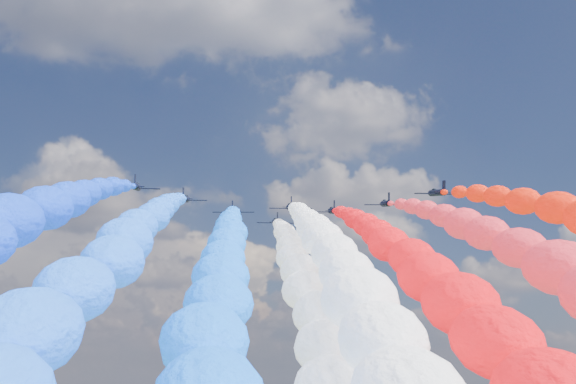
{
  "coord_description": "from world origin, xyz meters",
  "views": [
    {
      "loc": [
        -8.22,
        -135.83,
        63.38
      ],
      "look_at": [
        0.0,
        4.0,
        98.1
      ],
      "focal_mm": 47.09,
      "sensor_mm": 36.0,
      "label": 1
    }
  ],
  "objects": [
    {
      "name": "trail_3",
      "position": [
        0.68,
        -55.09,
        75.07
      ],
      "size": [
        6.61,
        124.33,
        46.66
      ],
      "primitive_type": null,
      "color": "white"
    },
    {
      "name": "jet_5",
      "position": [
        9.33,
        11.1,
        96.1
      ],
      "size": [
        8.46,
        11.48,
        4.75
      ],
      "primitive_type": null,
      "rotation": [
        0.22,
        0.0,
        -0.02
      ],
      "color": "black"
    },
    {
      "name": "jet_4",
      "position": [
        -1.49,
        22.61,
        96.1
      ],
      "size": [
        8.6,
        11.58,
        4.75
      ],
      "primitive_type": null,
      "rotation": [
        0.22,
        0.0,
        0.03
      ],
      "color": "black"
    },
    {
      "name": "jet_3",
      "position": [
        0.68,
        8.35,
        96.1
      ],
      "size": [
        8.31,
        11.37,
        4.75
      ],
      "primitive_type": null,
      "rotation": [
        0.22,
        0.0,
        -0.01
      ],
      "color": "black"
    },
    {
      "name": "trail_0",
      "position": [
        -27.26,
        -69.56,
        75.07
      ],
      "size": [
        6.61,
        124.33,
        46.66
      ],
      "primitive_type": null,
      "color": "blue"
    },
    {
      "name": "jet_1",
      "position": [
        -19.4,
        2.59,
        96.1
      ],
      "size": [
        8.42,
        11.45,
        4.75
      ],
      "primitive_type": null,
      "rotation": [
        0.22,
        0.0,
        -0.02
      ],
      "color": "black"
    },
    {
      "name": "trail_6",
      "position": [
        18.89,
        -59.34,
        75.07
      ],
      "size": [
        6.61,
        124.33,
        46.66
      ],
      "primitive_type": null,
      "color": "red"
    },
    {
      "name": "trail_2",
      "position": [
        -10.43,
        -50.98,
        75.07
      ],
      "size": [
        6.61,
        124.33,
        46.66
      ],
      "primitive_type": null,
      "color": "#0F65FF"
    },
    {
      "name": "jet_2",
      "position": [
        -10.43,
        12.46,
        96.1
      ],
      "size": [
        8.84,
        11.75,
        4.75
      ],
      "primitive_type": null,
      "rotation": [
        0.22,
        0.0,
        -0.05
      ],
      "color": "black"
    },
    {
      "name": "jet_6",
      "position": [
        18.89,
        4.1,
        96.1
      ],
      "size": [
        8.69,
        11.64,
        4.75
      ],
      "primitive_type": null,
      "rotation": [
        0.22,
        0.0,
        -0.04
      ],
      "color": "black"
    },
    {
      "name": "trail_5",
      "position": [
        9.33,
        -52.34,
        75.07
      ],
      "size": [
        6.61,
        124.33,
        46.66
      ],
      "primitive_type": null,
      "color": "red"
    },
    {
      "name": "jet_0",
      "position": [
        -27.26,
        -6.12,
        96.1
      ],
      "size": [
        9.02,
        11.87,
        4.75
      ],
      "primitive_type": null,
      "rotation": [
        0.22,
        0.0,
        0.07
      ],
      "color": "black"
    },
    {
      "name": "jet_7",
      "position": [
        26.56,
        -5.12,
        96.1
      ],
      "size": [
        8.85,
        11.75,
        4.75
      ],
      "primitive_type": null,
      "rotation": [
        0.22,
        0.0,
        0.05
      ],
      "color": "black"
    },
    {
      "name": "trail_4",
      "position": [
        -1.49,
        -40.83,
        75.07
      ],
      "size": [
        6.61,
        124.33,
        46.66
      ],
      "primitive_type": null,
      "color": "white"
    },
    {
      "name": "trail_1",
      "position": [
        -19.4,
        -60.85,
        75.07
      ],
      "size": [
        6.61,
        124.33,
        46.66
      ],
      "primitive_type": null,
      "color": "#1B63FF"
    }
  ]
}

